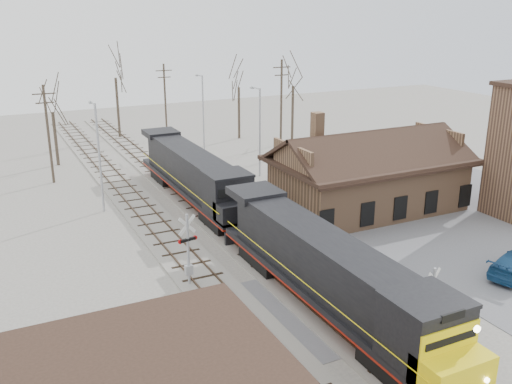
% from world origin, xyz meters
% --- Properties ---
extents(ground, '(140.00, 140.00, 0.00)m').
position_xyz_m(ground, '(0.00, 0.00, 0.00)').
color(ground, '#A7A196').
rests_on(ground, ground).
extents(road, '(60.00, 9.00, 0.03)m').
position_xyz_m(road, '(0.00, 0.00, 0.01)').
color(road, slate).
rests_on(road, ground).
extents(parking_lot, '(22.00, 26.00, 0.03)m').
position_xyz_m(parking_lot, '(18.00, 4.00, 0.02)').
color(parking_lot, slate).
rests_on(parking_lot, ground).
extents(track_main, '(3.40, 90.00, 0.24)m').
position_xyz_m(track_main, '(0.00, 15.00, 0.07)').
color(track_main, '#A7A196').
rests_on(track_main, ground).
extents(track_siding, '(3.40, 90.00, 0.24)m').
position_xyz_m(track_siding, '(-4.50, 15.00, 0.07)').
color(track_siding, '#A7A196').
rests_on(track_siding, ground).
extents(depot, '(15.20, 9.31, 7.90)m').
position_xyz_m(depot, '(11.99, 12.00, 2.41)').
color(depot, '#92694B').
rests_on(depot, ground).
extents(locomotive_lead, '(2.99, 20.03, 4.45)m').
position_xyz_m(locomotive_lead, '(0.00, -1.07, 2.34)').
color(locomotive_lead, black).
rests_on(locomotive_lead, ground).
extents(locomotive_trailing, '(2.99, 20.03, 4.21)m').
position_xyz_m(locomotive_trailing, '(0.00, 19.23, 2.34)').
color(locomotive_trailing, black).
rests_on(locomotive_trailing, ground).
extents(crossbuck_near, '(1.10, 0.39, 3.95)m').
position_xyz_m(crossbuck_near, '(2.88, -5.15, 1.86)').
color(crossbuck_near, '#A5A8AD').
rests_on(crossbuck_near, ground).
extents(crossbuck_far, '(1.25, 0.36, 4.44)m').
position_xyz_m(crossbuck_far, '(-5.50, 5.61, 2.06)').
color(crossbuck_far, '#A5A8AD').
rests_on(crossbuck_far, ground).
extents(streetlight_a, '(0.25, 2.04, 8.65)m').
position_xyz_m(streetlight_a, '(-7.28, 20.80, 4.86)').
color(streetlight_a, '#A5A8AD').
rests_on(streetlight_a, ground).
extents(streetlight_b, '(0.25, 2.04, 8.43)m').
position_xyz_m(streetlight_b, '(8.41, 24.33, 4.75)').
color(streetlight_b, '#A5A8AD').
rests_on(streetlight_b, ground).
extents(streetlight_c, '(0.25, 2.04, 8.41)m').
position_xyz_m(streetlight_c, '(7.39, 36.48, 4.74)').
color(streetlight_c, '#A5A8AD').
rests_on(streetlight_c, ground).
extents(utility_pole_a, '(2.00, 0.24, 9.03)m').
position_xyz_m(utility_pole_a, '(-9.78, 30.64, 4.73)').
color(utility_pole_a, '#382D23').
rests_on(utility_pole_a, ground).
extents(utility_pole_b, '(2.00, 0.24, 9.09)m').
position_xyz_m(utility_pole_b, '(5.48, 44.10, 4.76)').
color(utility_pole_b, '#382D23').
rests_on(utility_pole_b, ground).
extents(utility_pole_c, '(2.00, 0.24, 10.41)m').
position_xyz_m(utility_pole_c, '(13.65, 29.60, 5.43)').
color(utility_pole_c, '#382D23').
rests_on(utility_pole_c, ground).
extents(tree_b, '(3.67, 3.67, 8.98)m').
position_xyz_m(tree_b, '(-8.51, 36.91, 6.39)').
color(tree_b, '#382D23').
rests_on(tree_b, ground).
extents(tree_c, '(4.93, 4.93, 12.07)m').
position_xyz_m(tree_c, '(0.29, 47.00, 8.60)').
color(tree_c, '#382D23').
rests_on(tree_c, ground).
extents(tree_d, '(4.20, 4.20, 10.28)m').
position_xyz_m(tree_d, '(13.53, 40.13, 7.32)').
color(tree_d, '#382D23').
rests_on(tree_d, ground).
extents(tree_e, '(4.43, 4.43, 10.85)m').
position_xyz_m(tree_e, '(18.65, 35.87, 7.73)').
color(tree_e, '#382D23').
rests_on(tree_e, ground).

